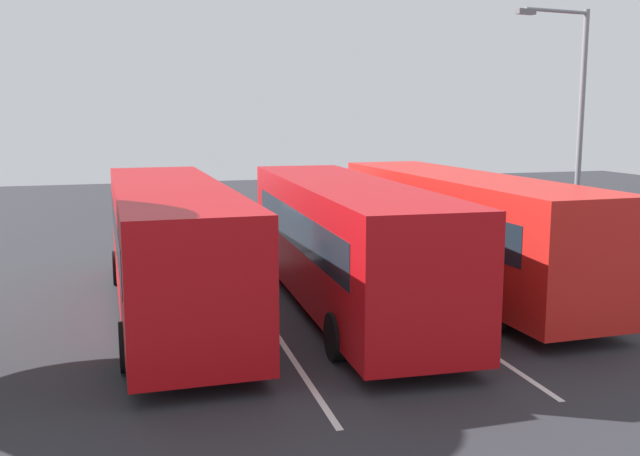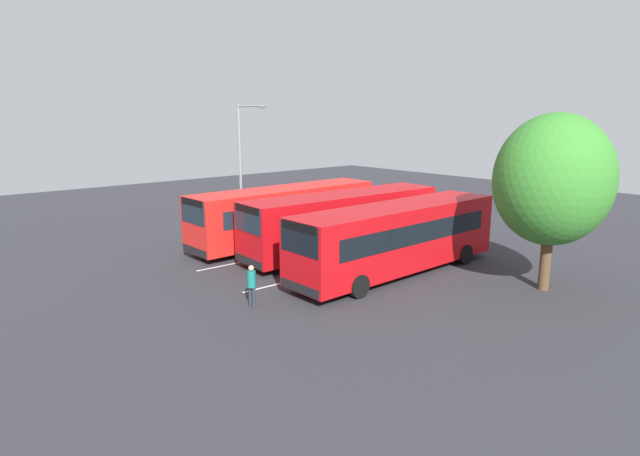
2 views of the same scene
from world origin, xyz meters
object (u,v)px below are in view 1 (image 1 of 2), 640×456
object	(u,v)px
bus_far_left	(461,227)
street_lamp	(574,126)
pedestrian	(174,228)
bus_center_left	(344,239)
bus_center_right	(171,244)

from	to	relation	value
bus_far_left	street_lamp	distance (m)	4.51
pedestrian	street_lamp	xyz separation A→B (m)	(-6.58, -10.70, 3.44)
bus_center_left	street_lamp	size ratio (longest dim) A/B	1.50
bus_far_left	pedestrian	size ratio (longest dim) A/B	7.03
bus_center_right	street_lamp	distance (m)	11.71
bus_center_left	pedestrian	size ratio (longest dim) A/B	7.06
street_lamp	bus_center_right	bearing A→B (deg)	-3.90
bus_center_right	bus_far_left	bearing A→B (deg)	-87.48
bus_far_left	bus_center_left	size ratio (longest dim) A/B	1.00
pedestrian	street_lamp	size ratio (longest dim) A/B	0.21
bus_far_left	bus_center_right	xyz separation A→B (m)	(-0.39, 7.77, 0.00)
bus_center_left	pedestrian	bearing A→B (deg)	26.05
bus_center_left	bus_center_right	distance (m)	4.15
bus_far_left	street_lamp	size ratio (longest dim) A/B	1.50
bus_center_right	street_lamp	bearing A→B (deg)	-86.69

